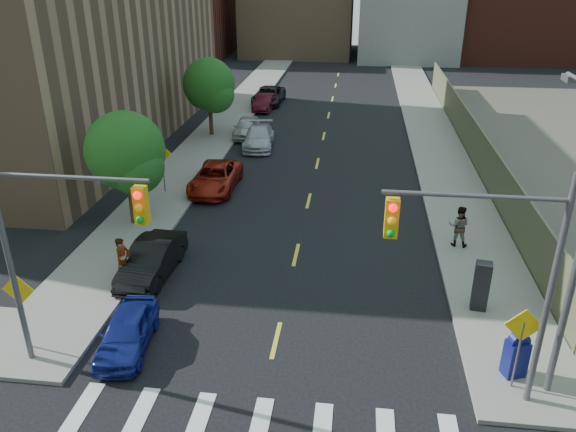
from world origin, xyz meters
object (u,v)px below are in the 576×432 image
(parked_car_white, at_px, (247,127))
(payphone, at_px, (481,286))
(parked_car_silver, at_px, (259,137))
(parked_car_grey, at_px, (269,95))
(pedestrian_west, at_px, (123,261))
(parked_car_red, at_px, (215,177))
(mailbox, at_px, (516,354))
(pedestrian_east, at_px, (459,226))
(parked_car_maroon, at_px, (264,102))
(parked_car_blue, at_px, (127,332))
(parked_car_black, at_px, (152,260))

(parked_car_white, distance_m, payphone, 24.07)
(parked_car_silver, height_order, parked_car_grey, parked_car_grey)
(parked_car_grey, relative_size, pedestrian_west, 2.77)
(parked_car_silver, bearing_deg, parked_car_red, -102.54)
(parked_car_red, distance_m, pedestrian_west, 10.33)
(parked_car_white, height_order, pedestrian_west, pedestrian_west)
(mailbox, bearing_deg, parked_car_white, 98.40)
(payphone, distance_m, pedestrian_east, 4.94)
(parked_car_red, xyz_separation_m, parked_car_maroon, (-0.26, 18.21, -0.03))
(parked_car_red, bearing_deg, pedestrian_west, -95.72)
(payphone, distance_m, pedestrian_west, 13.26)
(parked_car_white, relative_size, parked_car_maroon, 1.00)
(parked_car_red, height_order, mailbox, mailbox)
(parked_car_blue, distance_m, pedestrian_west, 4.06)
(parked_car_black, relative_size, parked_car_silver, 0.92)
(parked_car_grey, distance_m, payphone, 33.32)
(parked_car_white, height_order, parked_car_maroon, parked_car_white)
(parked_car_silver, relative_size, pedestrian_west, 2.51)
(parked_car_white, distance_m, parked_car_grey, 10.29)
(parked_car_black, distance_m, pedestrian_west, 1.23)
(parked_car_maroon, height_order, pedestrian_west, pedestrian_west)
(parked_car_white, bearing_deg, pedestrian_east, -53.60)
(parked_car_blue, height_order, pedestrian_east, pedestrian_east)
(parked_car_blue, height_order, parked_car_grey, parked_car_grey)
(pedestrian_west, bearing_deg, parked_car_black, -26.40)
(parked_car_silver, height_order, pedestrian_east, pedestrian_east)
(parked_car_black, bearing_deg, parked_car_grey, 92.71)
(parked_car_grey, distance_m, pedestrian_west, 30.74)
(parked_car_blue, relative_size, pedestrian_west, 1.94)
(parked_car_maroon, relative_size, pedestrian_east, 2.19)
(pedestrian_east, bearing_deg, mailbox, 104.94)
(parked_car_blue, distance_m, pedestrian_east, 14.40)
(parked_car_silver, relative_size, parked_car_grey, 0.90)
(parked_car_maroon, bearing_deg, parked_car_grey, 91.59)
(parked_car_white, bearing_deg, mailbox, -63.93)
(parked_car_silver, height_order, parked_car_maroon, parked_car_silver)
(parked_car_black, bearing_deg, parked_car_red, 91.16)
(parked_car_grey, bearing_deg, parked_car_red, -87.41)
(parked_car_black, distance_m, payphone, 12.51)
(parked_car_red, relative_size, parked_car_white, 1.23)
(parked_car_silver, bearing_deg, parked_car_black, -99.30)
(mailbox, bearing_deg, pedestrian_west, 145.29)
(pedestrian_east, bearing_deg, parked_car_black, 29.44)
(parked_car_blue, bearing_deg, parked_car_black, 93.76)
(pedestrian_east, bearing_deg, parked_car_grey, -52.43)
(parked_car_maroon, distance_m, mailbox, 34.64)
(parked_car_silver, distance_m, pedestrian_east, 17.42)
(parked_car_red, height_order, pedestrian_west, pedestrian_west)
(parked_car_silver, relative_size, parked_car_white, 1.17)
(parked_car_maroon, bearing_deg, parked_car_black, -88.41)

